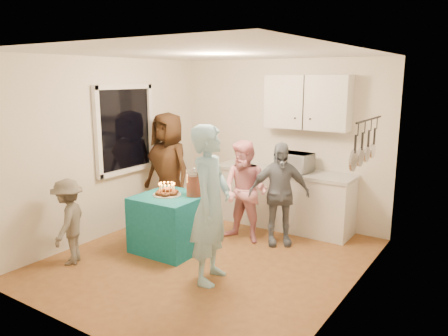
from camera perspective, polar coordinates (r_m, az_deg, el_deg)
The scene contains 19 objects.
floor at distance 5.80m, azimuth -1.95°, elevation -11.79°, with size 4.00×4.00×0.00m, color brown.
ceiling at distance 5.32m, azimuth -2.16°, elevation 14.79°, with size 4.00×4.00×0.00m, color white.
back_wall at distance 7.11m, azimuth 7.39°, elevation 3.46°, with size 3.60×3.60×0.00m, color silver.
left_wall at distance 6.61m, azimuth -14.85°, elevation 2.53°, with size 4.00×4.00×0.00m, color silver.
right_wall at distance 4.62m, azimuth 16.40°, elevation -1.45°, with size 4.00×4.00×0.00m, color silver.
window_night at distance 6.76m, azimuth -12.89°, elevation 4.96°, with size 0.04×1.00×1.20m, color black.
counter at distance 6.94m, azimuth 7.58°, elevation -4.10°, with size 2.20×0.58×0.86m, color white.
countertop at distance 6.83m, azimuth 7.68°, elevation -0.43°, with size 2.24×0.62×0.05m, color beige.
upper_cabinet at distance 6.70m, azimuth 10.83°, elevation 8.43°, with size 1.30×0.30×0.80m, color white.
pot_rack at distance 5.26m, azimuth 18.06°, elevation 3.33°, with size 0.12×1.00×0.60m, color black.
microwave at distance 6.72m, azimuth 9.19°, elevation 0.78°, with size 0.52×0.35×0.29m, color white.
party_table at distance 6.02m, azimuth -6.97°, elevation -7.09°, with size 0.85×0.85×0.76m, color #126E7A.
donut_cake at distance 5.92m, azimuth -7.48°, elevation -2.70°, with size 0.38×0.38×0.18m, color #381C0C, non-canonical shape.
punch_jar at distance 5.83m, azimuth -3.88°, elevation -2.03°, with size 0.22×0.22×0.34m, color #B8310E.
man_birthday at distance 4.94m, azimuth -1.75°, elevation -4.82°, with size 0.66×0.44×1.82m, color #9ED2E6.
woman_back_left at distance 6.92m, azimuth -7.28°, elevation -0.18°, with size 0.88×0.57×1.79m, color #4D2D16.
woman_back_center at distance 6.19m, azimuth 2.77°, elevation -3.11°, with size 0.71×0.55×1.46m, color pink.
woman_back_right at distance 6.12m, azimuth 7.19°, elevation -3.38°, with size 0.85×0.36×1.45m, color black.
child_near_left at distance 5.83m, azimuth -19.63°, elevation -6.63°, with size 0.71×0.41×1.09m, color #534B42.
Camera 1 is at (3.10, -4.32, 2.32)m, focal length 35.00 mm.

